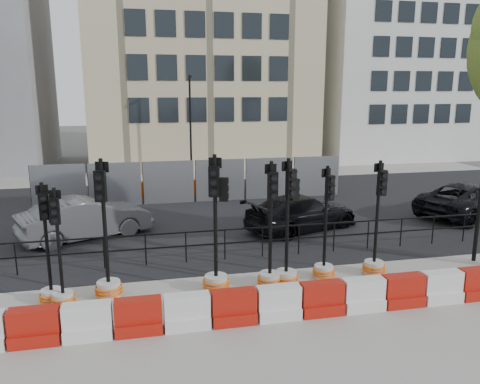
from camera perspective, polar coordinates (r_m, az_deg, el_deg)
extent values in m
plane|color=#51514C|center=(13.59, -0.92, -10.05)|extent=(120.00, 120.00, 0.00)
cube|color=gray|center=(10.94, 2.26, -15.86)|extent=(40.00, 6.00, 0.02)
cube|color=black|center=(20.15, -4.81, -2.53)|extent=(40.00, 14.00, 0.03)
cube|color=gray|center=(28.90, -7.12, 1.97)|extent=(40.00, 4.00, 0.02)
cube|color=beige|center=(34.82, -5.01, 18.63)|extent=(15.00, 10.00, 18.00)
cube|color=silver|center=(39.54, 18.04, 15.88)|extent=(12.00, 9.00, 16.00)
cylinder|color=black|center=(14.75, -25.66, -7.40)|extent=(0.04, 0.04, 1.00)
cylinder|color=black|center=(14.51, -21.02, -7.31)|extent=(0.04, 0.04, 1.00)
cylinder|color=black|center=(14.36, -16.25, -7.17)|extent=(0.04, 0.04, 1.00)
cylinder|color=black|center=(14.31, -11.43, -6.98)|extent=(0.04, 0.04, 1.00)
cylinder|color=black|center=(14.37, -6.61, -6.74)|extent=(0.04, 0.04, 1.00)
cylinder|color=black|center=(14.52, -1.86, -6.45)|extent=(0.04, 0.04, 1.00)
cylinder|color=black|center=(14.77, 2.75, -6.13)|extent=(0.04, 0.04, 1.00)
cylinder|color=black|center=(15.11, 7.18, -5.79)|extent=(0.04, 0.04, 1.00)
cylinder|color=black|center=(15.53, 11.38, -5.43)|extent=(0.04, 0.04, 1.00)
cylinder|color=black|center=(16.03, 15.34, -5.06)|extent=(0.04, 0.04, 1.00)
cylinder|color=black|center=(16.61, 19.03, -4.70)|extent=(0.04, 0.04, 1.00)
cylinder|color=black|center=(17.25, 22.46, -4.34)|extent=(0.04, 0.04, 1.00)
cylinder|color=black|center=(17.95, 25.63, -4.00)|extent=(0.04, 0.04, 1.00)
cube|color=black|center=(14.37, -1.87, -4.64)|extent=(18.00, 0.04, 0.04)
cube|color=black|center=(14.50, -1.86, -6.26)|extent=(18.00, 0.04, 0.04)
cube|color=gray|center=(22.02, -21.23, 0.58)|extent=(2.30, 0.05, 2.00)
cylinder|color=black|center=(22.24, -24.15, 0.44)|extent=(0.05, 0.05, 2.00)
cube|color=gray|center=(21.76, -14.99, 0.87)|extent=(2.30, 0.05, 2.00)
cylinder|color=black|center=(21.86, -17.99, 0.73)|extent=(0.05, 0.05, 2.00)
cube|color=gray|center=(21.77, -8.67, 1.15)|extent=(2.30, 0.05, 2.00)
cylinder|color=black|center=(21.73, -11.70, 1.02)|extent=(0.05, 0.05, 2.00)
cube|color=gray|center=(22.03, -2.43, 1.42)|extent=(2.30, 0.05, 2.00)
cylinder|color=black|center=(21.87, -5.40, 1.30)|extent=(0.05, 0.05, 2.00)
cube|color=gray|center=(22.55, 3.59, 1.66)|extent=(2.30, 0.05, 2.00)
cylinder|color=black|center=(22.27, 0.74, 1.55)|extent=(0.05, 0.05, 2.00)
cube|color=gray|center=(23.31, 9.29, 1.88)|extent=(2.30, 0.05, 2.00)
cylinder|color=black|center=(22.92, 6.60, 1.78)|extent=(0.05, 0.05, 2.00)
cube|color=#E8450F|center=(23.37, -15.72, 0.10)|extent=(1.00, 0.40, 0.80)
cube|color=#E8450F|center=(23.32, -10.82, 0.32)|extent=(1.00, 0.40, 0.80)
cube|color=#E8450F|center=(23.45, -5.93, 0.54)|extent=(1.00, 0.40, 0.80)
cube|color=#E8450F|center=(23.74, -1.13, 0.75)|extent=(1.00, 0.40, 0.80)
cube|color=#E8450F|center=(24.19, 3.53, 0.95)|extent=(1.00, 0.40, 0.80)
cylinder|color=black|center=(27.57, -6.05, 7.77)|extent=(0.12, 0.12, 6.00)
cube|color=black|center=(27.24, -6.13, 13.82)|extent=(0.12, 0.50, 0.12)
cube|color=#AF150E|center=(11.02, -23.64, -15.93)|extent=(1.00, 0.50, 0.30)
cube|color=#AF150E|center=(10.84, -23.83, -14.06)|extent=(1.00, 0.35, 0.50)
cube|color=white|center=(10.85, -17.99, -15.93)|extent=(1.00, 0.50, 0.30)
cube|color=white|center=(10.67, -18.13, -14.03)|extent=(1.00, 0.35, 0.50)
cube|color=#AF150E|center=(10.77, -12.21, -15.78)|extent=(1.00, 0.50, 0.30)
cube|color=#AF150E|center=(10.59, -12.32, -13.86)|extent=(1.00, 0.35, 0.50)
cube|color=white|center=(10.81, -6.43, -15.47)|extent=(1.00, 0.50, 0.30)
cube|color=white|center=(10.63, -6.49, -13.56)|extent=(1.00, 0.35, 0.50)
cube|color=#AF150E|center=(10.94, -0.76, -15.02)|extent=(1.00, 0.50, 0.30)
cube|color=#AF150E|center=(10.76, -0.77, -13.13)|extent=(1.00, 0.35, 0.50)
cube|color=white|center=(11.17, 4.70, -14.45)|extent=(1.00, 0.50, 0.30)
cube|color=white|center=(11.00, 4.73, -12.59)|extent=(1.00, 0.35, 0.50)
cube|color=#AF150E|center=(11.49, 9.87, -13.79)|extent=(1.00, 0.50, 0.30)
cube|color=#AF150E|center=(11.32, 9.94, -11.97)|extent=(1.00, 0.35, 0.50)
cube|color=white|center=(11.90, 14.69, -13.08)|extent=(1.00, 0.50, 0.30)
cube|color=white|center=(11.74, 14.80, -11.31)|extent=(1.00, 0.35, 0.50)
cube|color=#AF150E|center=(12.38, 19.14, -12.34)|extent=(1.00, 0.50, 0.30)
cube|color=#AF150E|center=(12.22, 19.27, -10.63)|extent=(1.00, 0.35, 0.50)
cube|color=white|center=(12.93, 23.21, -11.59)|extent=(1.00, 0.50, 0.30)
cube|color=white|center=(12.78, 23.36, -9.95)|extent=(1.00, 0.35, 0.50)
cube|color=#AF150E|center=(13.54, 26.91, -10.86)|extent=(1.00, 0.50, 0.30)
cube|color=#AF150E|center=(13.40, 27.08, -9.28)|extent=(1.00, 0.35, 0.50)
cylinder|color=silver|center=(12.45, -20.72, -12.16)|extent=(0.49, 0.49, 0.36)
torus|color=orange|center=(12.48, -20.69, -12.46)|extent=(0.59, 0.59, 0.05)
torus|color=orange|center=(12.45, -20.72, -12.16)|extent=(0.59, 0.59, 0.05)
torus|color=orange|center=(12.43, -20.74, -11.86)|extent=(0.59, 0.59, 0.05)
cylinder|color=black|center=(11.95, -21.25, -5.84)|extent=(0.08, 0.08, 2.70)
cube|color=black|center=(11.63, -21.66, -2.20)|extent=(0.22, 0.13, 0.63)
cylinder|color=black|center=(11.61, -21.65, -3.24)|extent=(0.14, 0.05, 0.14)
cylinder|color=black|center=(11.56, -21.72, -2.29)|extent=(0.14, 0.05, 0.14)
cylinder|color=black|center=(11.52, -21.80, -1.34)|extent=(0.14, 0.05, 0.14)
cube|color=black|center=(11.71, -21.64, -0.30)|extent=(0.27, 0.04, 0.22)
cylinder|color=silver|center=(12.72, -21.96, -11.71)|extent=(0.50, 0.50, 0.37)
torus|color=orange|center=(12.75, -21.94, -12.02)|extent=(0.60, 0.60, 0.05)
torus|color=orange|center=(12.72, -21.96, -11.71)|extent=(0.60, 0.60, 0.05)
torus|color=orange|center=(12.69, -21.99, -11.40)|extent=(0.60, 0.60, 0.05)
cylinder|color=black|center=(12.21, -22.53, -5.31)|extent=(0.08, 0.08, 2.78)
cube|color=black|center=(11.89, -22.81, -1.62)|extent=(0.25, 0.18, 0.65)
cylinder|color=black|center=(11.87, -22.70, -2.66)|extent=(0.15, 0.08, 0.14)
cylinder|color=black|center=(11.82, -22.78, -1.70)|extent=(0.15, 0.08, 0.14)
cylinder|color=black|center=(11.77, -22.86, -0.74)|extent=(0.15, 0.08, 0.14)
cube|color=black|center=(11.98, -23.02, 0.28)|extent=(0.28, 0.10, 0.22)
cube|color=black|center=(12.06, -21.90, -2.27)|extent=(0.21, 0.16, 0.51)
cylinder|color=silver|center=(12.58, -15.70, -11.36)|extent=(0.59, 0.59, 0.43)
torus|color=orange|center=(12.62, -15.67, -11.72)|extent=(0.70, 0.70, 0.05)
torus|color=orange|center=(12.58, -15.70, -11.36)|extent=(0.70, 0.70, 0.05)
torus|color=orange|center=(12.55, -15.72, -10.99)|extent=(0.70, 0.70, 0.05)
cylinder|color=black|center=(12.01, -16.18, -3.75)|extent=(0.10, 0.10, 3.25)
cube|color=black|center=(11.66, -16.67, 0.69)|extent=(0.29, 0.21, 0.76)
cylinder|color=black|center=(11.63, -16.73, -0.55)|extent=(0.17, 0.09, 0.16)
cylinder|color=black|center=(11.58, -16.81, 0.60)|extent=(0.17, 0.09, 0.16)
cylinder|color=black|center=(11.54, -16.88, 1.76)|extent=(0.17, 0.09, 0.16)
cube|color=black|center=(11.77, -16.49, 2.95)|extent=(0.32, 0.12, 0.26)
cylinder|color=silver|center=(12.49, -2.93, -11.06)|extent=(0.59, 0.59, 0.44)
torus|color=orange|center=(12.52, -2.93, -11.43)|extent=(0.71, 0.71, 0.05)
torus|color=orange|center=(12.49, -2.93, -11.06)|extent=(0.71, 0.71, 0.05)
torus|color=orange|center=(12.45, -2.94, -10.69)|extent=(0.71, 0.71, 0.05)
cylinder|color=black|center=(11.90, -3.02, -3.28)|extent=(0.10, 0.10, 3.29)
cube|color=black|center=(11.54, -3.18, 1.28)|extent=(0.30, 0.23, 0.77)
cylinder|color=black|center=(11.51, -3.23, 0.01)|extent=(0.17, 0.10, 0.16)
cylinder|color=black|center=(11.46, -3.25, 1.19)|extent=(0.17, 0.10, 0.16)
cylinder|color=black|center=(11.41, -3.26, 2.38)|extent=(0.17, 0.10, 0.16)
cube|color=black|center=(11.66, -3.05, 3.58)|extent=(0.32, 0.13, 0.26)
cube|color=black|center=(11.68, -2.00, 0.32)|extent=(0.25, 0.20, 0.60)
cylinder|color=silver|center=(12.73, 3.65, -10.67)|extent=(0.56, 0.56, 0.41)
torus|color=orange|center=(12.76, 3.64, -11.01)|extent=(0.67, 0.67, 0.05)
torus|color=orange|center=(12.73, 3.65, -10.67)|extent=(0.67, 0.67, 0.05)
torus|color=orange|center=(12.69, 3.65, -10.32)|extent=(0.67, 0.67, 0.05)
cylinder|color=black|center=(12.17, 3.75, -3.47)|extent=(0.09, 0.09, 3.11)
cube|color=black|center=(11.84, 4.01, 0.71)|extent=(0.26, 0.16, 0.72)
cylinder|color=black|center=(11.81, 4.12, -0.45)|extent=(0.16, 0.06, 0.16)
cylinder|color=black|center=(11.76, 4.14, 0.64)|extent=(0.16, 0.06, 0.16)
cylinder|color=black|center=(11.72, 4.16, 1.73)|extent=(0.16, 0.06, 0.16)
cube|color=black|center=(11.94, 3.75, 2.84)|extent=(0.31, 0.05, 0.25)
cylinder|color=silver|center=(12.86, 5.62, -10.44)|extent=(0.57, 0.57, 0.42)
torus|color=orange|center=(12.89, 5.62, -10.79)|extent=(0.69, 0.69, 0.05)
torus|color=orange|center=(12.86, 5.62, -10.44)|extent=(0.69, 0.69, 0.05)
torus|color=orange|center=(12.82, 5.63, -10.09)|extent=(0.69, 0.69, 0.05)
cylinder|color=black|center=(12.30, 5.79, -3.18)|extent=(0.09, 0.09, 3.16)
cube|color=black|center=(11.98, 6.24, 1.05)|extent=(0.29, 0.22, 0.74)
cylinder|color=black|center=(11.96, 6.44, -0.10)|extent=(0.17, 0.10, 0.16)
cylinder|color=black|center=(11.92, 6.47, 0.99)|extent=(0.17, 0.10, 0.16)
cylinder|color=black|center=(11.87, 6.50, 2.08)|extent=(0.17, 0.10, 0.16)
cube|color=black|center=(12.06, 5.76, 3.17)|extent=(0.31, 0.12, 0.25)
cube|color=black|center=(12.25, 6.67, 0.28)|extent=(0.24, 0.19, 0.58)
cylinder|color=silver|center=(13.48, 10.15, -9.56)|extent=(0.52, 0.52, 0.39)
torus|color=orange|center=(13.50, 10.14, -9.87)|extent=(0.63, 0.63, 0.05)
torus|color=orange|center=(13.48, 10.15, -9.56)|extent=(0.63, 0.63, 0.05)
torus|color=orange|center=(13.45, 10.16, -9.25)|extent=(0.63, 0.63, 0.05)
cylinder|color=black|center=(12.98, 10.41, -3.19)|extent=(0.09, 0.09, 2.91)
cube|color=black|center=(12.69, 10.90, 0.48)|extent=(0.26, 0.20, 0.68)
cylinder|color=black|center=(12.68, 11.09, -0.52)|extent=(0.15, 0.09, 0.15)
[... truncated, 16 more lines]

